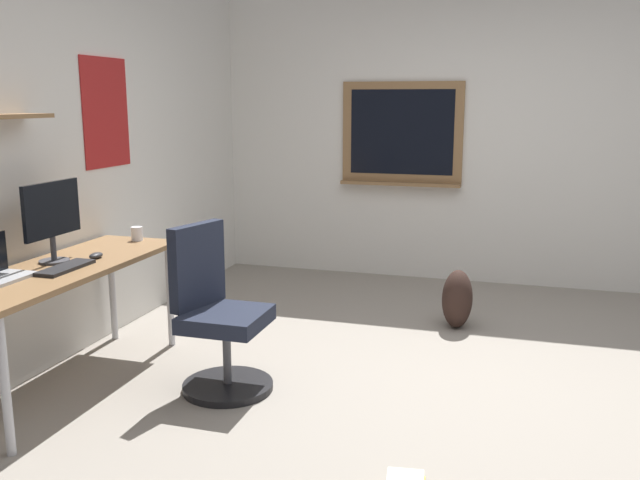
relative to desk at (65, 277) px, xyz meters
name	(u,v)px	position (x,y,z in m)	size (l,w,h in m)	color
ground_plane	(447,383)	(0.66, -2.09, -0.65)	(5.20, 5.20, 0.00)	gray
wall_back	(75,152)	(0.65, 0.36, 0.65)	(5.00, 0.30, 2.60)	silver
wall_right	(480,138)	(3.11, -2.06, 0.65)	(0.22, 5.00, 2.60)	silver
desk	(65,277)	(0.00, 0.00, 0.00)	(1.65, 0.56, 0.72)	olive
office_chair	(217,320)	(0.22, -0.83, -0.24)	(0.52, 0.54, 0.95)	black
monitor_primary	(52,216)	(0.04, 0.09, 0.34)	(0.46, 0.17, 0.46)	#38383D
keyboard	(66,268)	(-0.08, -0.07, 0.08)	(0.37, 0.13, 0.02)	black
computer_mouse	(96,255)	(0.20, -0.07, 0.09)	(0.10, 0.06, 0.03)	#262628
coffee_mug	(137,234)	(0.73, -0.02, 0.12)	(0.08, 0.08, 0.09)	silver
backpack	(457,299)	(1.70, -2.04, -0.44)	(0.32, 0.22, 0.43)	black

